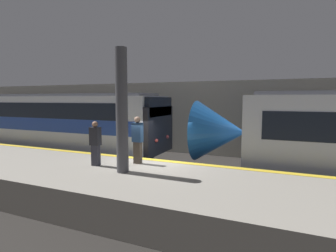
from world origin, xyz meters
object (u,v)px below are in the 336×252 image
at_px(support_pillar_near, 122,111).
at_px(person_walking, 95,142).
at_px(person_waiting, 138,139).
at_px(train_boxy, 21,123).

distance_m(support_pillar_near, person_walking, 1.84).
relative_size(support_pillar_near, person_walking, 2.50).
relative_size(person_waiting, person_walking, 1.09).
height_order(support_pillar_near, train_boxy, support_pillar_near).
bearing_deg(person_walking, train_boxy, 156.31).
height_order(person_waiting, person_walking, person_waiting).
bearing_deg(person_waiting, person_walking, -145.34).
height_order(support_pillar_near, person_walking, support_pillar_near).
xyz_separation_m(train_boxy, person_waiting, (10.20, -3.06, 0.05)).
bearing_deg(train_boxy, person_waiting, -16.67).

